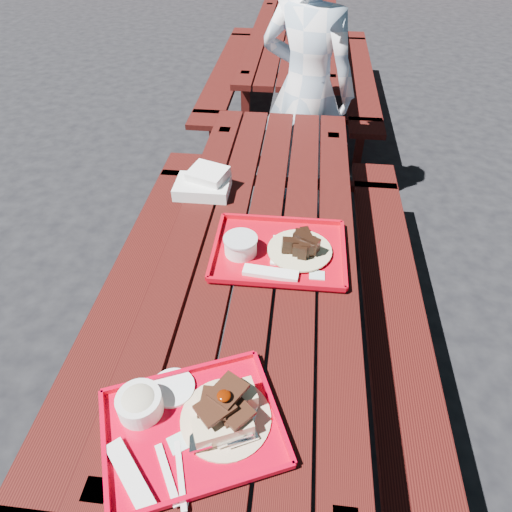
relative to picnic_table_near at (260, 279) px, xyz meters
name	(u,v)px	position (x,y,z in m)	size (l,w,h in m)	color
ground	(259,358)	(0.00, 0.00, -0.56)	(60.00, 60.00, 0.00)	black
picnic_table_near	(260,279)	(0.00, 0.00, 0.00)	(1.41, 2.40, 0.75)	#3C0F0B
picnic_table_far	(294,56)	(0.00, 2.80, 0.00)	(1.41, 2.40, 0.75)	#3C0F0B
near_tray	(190,416)	(-0.11, -0.77, 0.22)	(0.56, 0.51, 0.15)	red
far_tray	(277,250)	(0.07, -0.06, 0.22)	(0.51, 0.40, 0.08)	#BD0415
white_cloth	(204,184)	(-0.29, 0.34, 0.23)	(0.24, 0.21, 0.10)	white
person	(307,91)	(0.14, 1.39, 0.26)	(0.60, 0.39, 1.64)	#A4BED8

